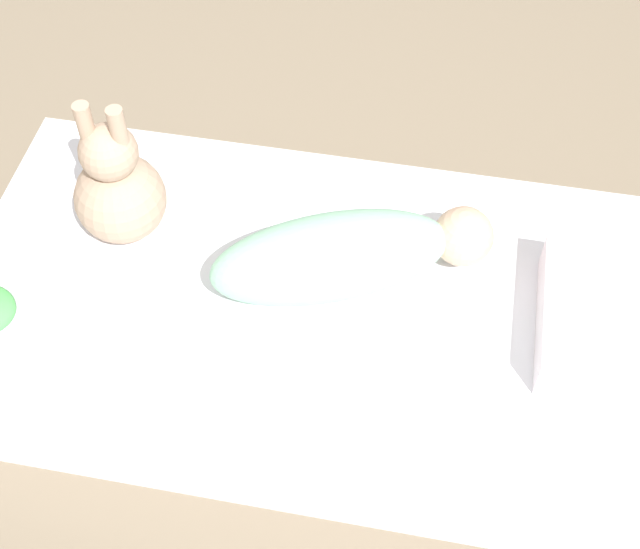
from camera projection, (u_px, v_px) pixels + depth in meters
name	position (u px, v px, depth m)	size (l,w,h in m)	color
ground_plane	(310.00, 333.00, 1.86)	(12.00, 12.00, 0.00)	#7A6B56
bed_mattress	(310.00, 315.00, 1.81)	(1.41, 0.79, 0.13)	white
swaddled_baby	(346.00, 255.00, 1.72)	(0.56, 0.35, 0.17)	#99D6B2
pillow	(617.00, 323.00, 1.67)	(0.29, 0.31, 0.09)	white
bunny_plush	(118.00, 189.00, 1.77)	(0.19, 0.19, 0.33)	tan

